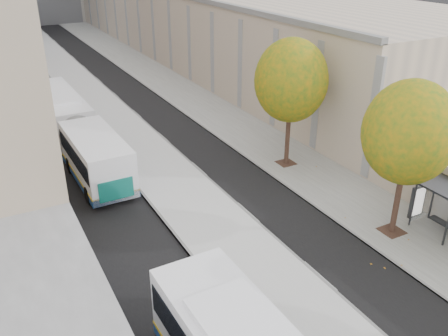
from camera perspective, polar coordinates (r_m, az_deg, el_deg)
bus_platform at (r=38.75m, az=-13.12°, el=5.55°), size 4.25×150.00×0.15m
sidewalk at (r=41.38m, az=-2.39°, el=7.44°), size 4.75×150.00×0.08m
building_tan at (r=70.98m, az=-4.64°, el=18.32°), size 18.00×92.00×8.00m
tree_c at (r=22.67m, az=21.41°, el=3.95°), size 4.20×4.20×7.28m
tree_d at (r=28.86m, az=8.07°, el=10.36°), size 4.40×4.40×7.60m
bus_far at (r=33.36m, az=-17.59°, el=4.54°), size 2.96×17.81×2.96m
distant_car at (r=58.24m, az=-23.14°, el=11.48°), size 2.32×4.24×1.37m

